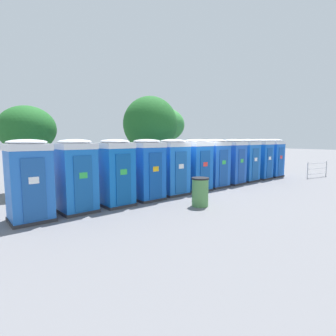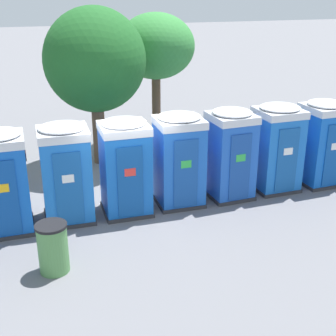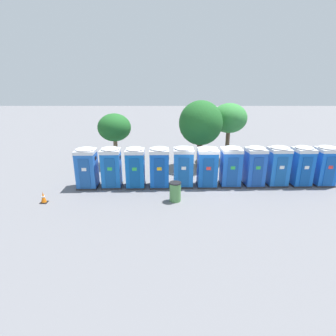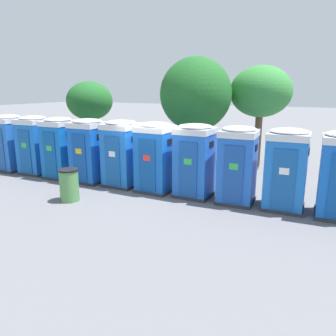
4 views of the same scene
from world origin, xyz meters
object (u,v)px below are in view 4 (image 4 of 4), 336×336
portapotty_7 (237,165)px  portapotty_2 (60,148)px  street_tree_1 (196,95)px  portapotty_5 (155,157)px  street_tree_0 (90,101)px  portapotty_3 (89,150)px  portapotty_0 (9,143)px  portapotty_4 (121,153)px  portapotty_6 (195,160)px  street_tree_2 (261,92)px  portapotty_1 (35,145)px  portapotty_8 (286,169)px  trash_can (69,185)px

portapotty_7 → portapotty_2: bearing=-178.1°
street_tree_1 → portapotty_5: bearing=-89.4°
street_tree_0 → street_tree_1: size_ratio=0.80×
portapotty_2 → portapotty_3: same height
portapotty_0 → portapotty_4: same height
portapotty_0 → portapotty_6: size_ratio=1.00×
portapotty_3 → street_tree_2: bearing=46.7°
portapotty_0 → street_tree_1: 8.74m
portapotty_3 → portapotty_5: (2.98, 0.08, -0.00)m
portapotty_5 → portapotty_1: bearing=-179.1°
portapotty_8 → trash_can: 7.01m
portapotty_1 → portapotty_4: same height
portapotty_7 → trash_can: size_ratio=2.32×
portapotty_8 → portapotty_5: bearing=-177.5°
portapotty_5 → street_tree_1: size_ratio=0.50×
portapotty_1 → portapotty_3: bearing=0.3°
portapotty_2 → street_tree_1: 6.35m
portapotty_2 → portapotty_6: (5.97, 0.24, -0.00)m
portapotty_0 → portapotty_7: 10.45m
portapotty_8 → street_tree_0: size_ratio=0.63×
portapotty_4 → trash_can: bearing=-103.7°
portapotty_1 → portapotty_6: bearing=1.5°
portapotty_4 → portapotty_1: bearing=-178.3°
portapotty_4 → trash_can: portapotty_4 is taller
portapotty_3 → street_tree_1: (2.95, 3.97, 2.11)m
portapotty_7 → street_tree_0: street_tree_0 is taller
portapotty_6 → portapotty_7: bearing=0.1°
portapotty_3 → portapotty_8: size_ratio=1.00×
portapotty_4 → trash_can: 2.47m
street_tree_1 → street_tree_0: bearing=175.3°
portapotty_5 → street_tree_0: 8.09m
portapotty_2 → portapotty_8: (8.95, 0.33, -0.00)m
portapotty_0 → portapotty_2: 2.99m
portapotty_6 → trash_can: bearing=-146.4°
portapotty_6 → street_tree_0: bearing=151.8°
portapotty_2 → portapotty_5: bearing=1.7°
portapotty_7 → street_tree_0: (-9.54, 4.32, 1.69)m
portapotty_6 → street_tree_2: (0.98, 5.61, 2.23)m
street_tree_2 → portapotty_0: bearing=-149.2°
portapotty_2 → trash_can: (2.42, -2.12, -0.73)m
portapotty_6 → street_tree_1: street_tree_1 is taller
trash_can → portapotty_4: bearing=76.3°
portapotty_8 → portapotty_0: bearing=-178.1°
street_tree_0 → street_tree_1: street_tree_1 is taller
portapotty_4 → street_tree_0: 6.90m
portapotty_3 → portapotty_5: size_ratio=1.00×
portapotty_3 → street_tree_2: size_ratio=0.54×
street_tree_1 → portapotty_4: bearing=-110.7°
portapotty_2 → portapotty_3: 1.49m
portapotty_3 → street_tree_0: bearing=128.4°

